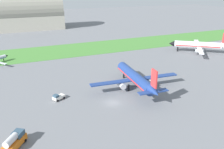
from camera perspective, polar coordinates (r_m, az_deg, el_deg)
The scene contains 7 objects.
ground_plane at distance 69.40m, azimuth 0.19°, elevation -6.94°, with size 600.00×600.00×0.00m, color slate.
grass_taxiway_strip at distance 127.23m, azimuth -11.44°, elevation 5.80°, with size 360.00×28.00×0.08m, color #478438.
airplane_midfield_jet at distance 77.25m, azimuth 5.77°, elevation -0.82°, with size 31.01×30.45×10.95m.
airplane_parked_jet_far at distance 128.10m, azimuth 20.56°, elevation 6.77°, with size 26.14×25.78×10.86m.
pushback_tug_near_gate at distance 72.54m, azimuth -13.10°, elevation -5.42°, with size 4.02×3.34×1.95m.
fuel_truck_midfield at distance 55.36m, azimuth -23.02°, elevation -14.91°, with size 5.69×6.70×3.29m.
hangar_distant at distance 198.98m, azimuth -19.56°, elevation 14.31°, with size 48.83×27.24×29.91m.
Camera 1 is at (-24.36, -56.25, 32.54)m, focal length 37.11 mm.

